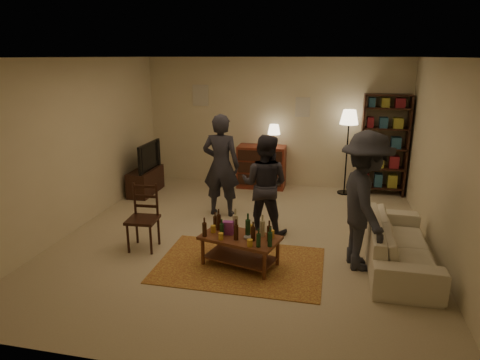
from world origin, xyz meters
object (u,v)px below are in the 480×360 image
(bookshelf, at_px, (384,144))
(person_left, at_px, (221,165))
(dresser, at_px, (262,166))
(sofa, at_px, (399,244))
(coffee_table, at_px, (240,239))
(person_by_sofa, at_px, (365,202))
(floor_lamp, at_px, (349,123))
(dining_chair, at_px, (144,214))
(person_right, at_px, (265,185))
(tv_stand, at_px, (145,175))

(bookshelf, xyz_separation_m, person_left, (-2.86, -1.83, -0.14))
(dresser, relative_size, sofa, 0.65)
(coffee_table, distance_m, person_by_sofa, 1.69)
(bookshelf, height_order, floor_lamp, bookshelf)
(sofa, xyz_separation_m, person_by_sofa, (-0.50, -0.16, 0.61))
(dining_chair, distance_m, person_right, 1.89)
(floor_lamp, xyz_separation_m, person_right, (-1.28, -2.33, -0.66))
(dining_chair, relative_size, dresser, 0.71)
(person_left, bearing_deg, person_right, 145.52)
(floor_lamp, relative_size, person_left, 0.95)
(tv_stand, height_order, floor_lamp, floor_lamp)
(coffee_table, xyz_separation_m, tv_stand, (-2.57, 2.68, -0.00))
(dining_chair, xyz_separation_m, sofa, (3.56, 0.21, -0.20))
(bookshelf, height_order, person_right, bookshelf)
(dresser, xyz_separation_m, sofa, (2.39, -3.11, -0.17))
(dining_chair, xyz_separation_m, bookshelf, (3.61, 3.39, 0.53))
(dining_chair, relative_size, bookshelf, 0.48)
(bookshelf, relative_size, person_left, 1.13)
(coffee_table, distance_m, person_left, 2.03)
(person_right, xyz_separation_m, person_by_sofa, (1.45, -0.87, 0.13))
(coffee_table, relative_size, dresser, 0.83)
(floor_lamp, relative_size, person_right, 1.08)
(tv_stand, xyz_separation_m, person_left, (1.83, -0.85, 0.51))
(person_left, distance_m, person_right, 1.08)
(dining_chair, relative_size, tv_stand, 0.92)
(dresser, distance_m, bookshelf, 2.50)
(sofa, relative_size, person_by_sofa, 1.14)
(floor_lamp, relative_size, person_by_sofa, 0.93)
(sofa, bearing_deg, dresser, 37.54)
(tv_stand, distance_m, floor_lamp, 4.21)
(sofa, bearing_deg, bookshelf, -0.82)
(dining_chair, bearing_deg, bookshelf, 39.08)
(tv_stand, distance_m, person_left, 2.08)
(floor_lamp, distance_m, person_by_sofa, 3.26)
(tv_stand, bearing_deg, person_by_sofa, -29.63)
(person_left, bearing_deg, person_by_sofa, 148.56)
(coffee_table, bearing_deg, floor_lamp, 68.18)
(person_left, xyz_separation_m, person_by_sofa, (2.31, -1.50, 0.02))
(coffee_table, height_order, tv_stand, tv_stand)
(bookshelf, bearing_deg, person_right, -128.94)
(dining_chair, relative_size, person_left, 0.54)
(dining_chair, bearing_deg, dresser, 66.46)
(person_right, bearing_deg, dresser, -71.24)
(dresser, distance_m, sofa, 3.93)
(dresser, bearing_deg, person_right, -79.46)
(floor_lamp, bearing_deg, dining_chair, -131.64)
(dresser, relative_size, person_left, 0.76)
(bookshelf, relative_size, person_right, 1.27)
(bookshelf, distance_m, floor_lamp, 0.83)
(sofa, distance_m, person_left, 3.18)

